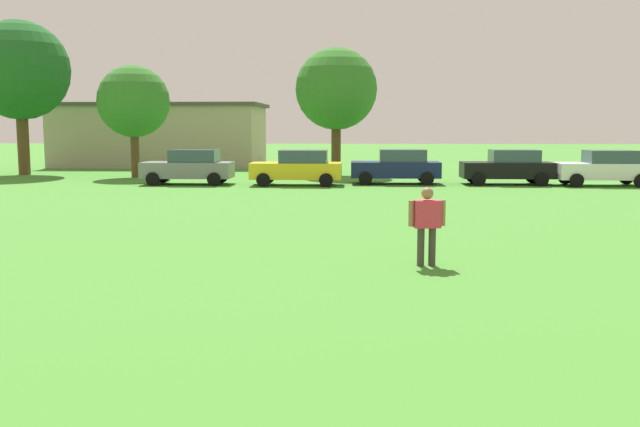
# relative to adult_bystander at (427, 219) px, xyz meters

# --- Properties ---
(ground_plane) EXTENTS (160.00, 160.00, 0.00)m
(ground_plane) POSITION_rel_adult_bystander_xyz_m (-2.10, 15.15, -0.96)
(ground_plane) COLOR #42842D
(adult_bystander) EXTENTS (0.76, 0.38, 1.61)m
(adult_bystander) POSITION_rel_adult_bystander_xyz_m (0.00, 0.00, 0.00)
(adult_bystander) COLOR #3F3833
(adult_bystander) RESTS_ON ground
(parked_car_gray_0) EXTENTS (4.30, 2.02, 1.68)m
(parked_car_gray_0) POSITION_rel_adult_bystander_xyz_m (-9.49, 19.59, -0.10)
(parked_car_gray_0) COLOR slate
(parked_car_gray_0) RESTS_ON ground
(parked_car_yellow_1) EXTENTS (4.30, 2.02, 1.68)m
(parked_car_yellow_1) POSITION_rel_adult_bystander_xyz_m (-4.19, 19.30, -0.10)
(parked_car_yellow_1) COLOR yellow
(parked_car_yellow_1) RESTS_ON ground
(parked_car_navy_2) EXTENTS (4.30, 2.02, 1.68)m
(parked_car_navy_2) POSITION_rel_adult_bystander_xyz_m (0.57, 20.40, -0.10)
(parked_car_navy_2) COLOR #141E4C
(parked_car_navy_2) RESTS_ON ground
(parked_car_black_3) EXTENTS (4.30, 2.02, 1.68)m
(parked_car_black_3) POSITION_rel_adult_bystander_xyz_m (5.91, 20.27, -0.10)
(parked_car_black_3) COLOR black
(parked_car_black_3) RESTS_ON ground
(parked_car_white_4) EXTENTS (4.30, 2.02, 1.68)m
(parked_car_white_4) POSITION_rel_adult_bystander_xyz_m (10.28, 19.75, -0.10)
(parked_car_white_4) COLOR white
(parked_car_white_4) RESTS_ON ground
(tree_far_left) EXTENTS (5.64, 5.64, 8.79)m
(tree_far_left) POSITION_rel_adult_bystander_xyz_m (-20.65, 25.88, 4.98)
(tree_far_left) COLOR brown
(tree_far_left) RESTS_ON ground
(tree_center) EXTENTS (3.91, 3.91, 6.10)m
(tree_center) POSITION_rel_adult_bystander_xyz_m (-13.57, 24.17, 3.16)
(tree_center) COLOR brown
(tree_center) RESTS_ON ground
(tree_far_right) EXTENTS (4.62, 4.62, 7.20)m
(tree_far_right) POSITION_rel_adult_bystander_xyz_m (-2.58, 26.19, 3.90)
(tree_far_right) COLOR brown
(tree_far_right) RESTS_ON ground
(house_left) EXTENTS (14.37, 7.80, 4.36)m
(house_left) POSITION_rel_adult_bystander_xyz_m (-15.15, 35.49, 1.23)
(house_left) COLOR tan
(house_left) RESTS_ON ground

